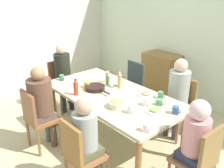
{
  "coord_description": "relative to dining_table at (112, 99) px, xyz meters",
  "views": [
    {
      "loc": [
        2.51,
        -2.15,
        2.27
      ],
      "look_at": [
        0.0,
        0.0,
        0.92
      ],
      "focal_mm": 41.5,
      "sensor_mm": 36.0,
      "label": 1
    }
  ],
  "objects": [
    {
      "name": "cup_3",
      "position": [
        0.56,
        -0.19,
        0.12
      ],
      "size": [
        0.12,
        0.08,
        0.09
      ],
      "color": "white",
      "rests_on": "dining_table"
    },
    {
      "name": "chair_3",
      "position": [
        -1.42,
        0.0,
        -0.18
      ],
      "size": [
        0.4,
        0.4,
        0.9
      ],
      "color": "#936133",
      "rests_on": "ground_plane"
    },
    {
      "name": "bowl_0",
      "position": [
        0.35,
        -0.21,
        0.12
      ],
      "size": [
        0.22,
        0.22,
        0.1
      ],
      "color": "beige",
      "rests_on": "dining_table"
    },
    {
      "name": "dining_table",
      "position": [
        0.0,
        0.0,
        0.0
      ],
      "size": [
        2.09,
        1.06,
        0.77
      ],
      "color": "#C3B78F",
      "rests_on": "ground_plane"
    },
    {
      "name": "plate_2",
      "position": [
        0.73,
        0.05,
        0.09
      ],
      "size": [
        0.22,
        0.22,
        0.04
      ],
      "color": "silver",
      "rests_on": "dining_table"
    },
    {
      "name": "chair_1",
      "position": [
        1.42,
        0.0,
        -0.18
      ],
      "size": [
        0.4,
        0.4,
        0.9
      ],
      "color": "brown",
      "rests_on": "ground_plane"
    },
    {
      "name": "bottle_0",
      "position": [
        -0.08,
        0.22,
        0.19
      ],
      "size": [
        0.06,
        0.06,
        0.25
      ],
      "color": "tan",
      "rests_on": "dining_table"
    },
    {
      "name": "ground_plane",
      "position": [
        0.0,
        0.0,
        -0.69
      ],
      "size": [
        6.64,
        6.64,
        0.0
      ],
      "primitive_type": "plane",
      "color": "#C1B788"
    },
    {
      "name": "bottle_2",
      "position": [
        -0.29,
        0.17,
        0.16
      ],
      "size": [
        0.06,
        0.06,
        0.19
      ],
      "color": "#517A38",
      "rests_on": "dining_table"
    },
    {
      "name": "person_3",
      "position": [
        -1.33,
        0.0,
        0.03
      ],
      "size": [
        0.3,
        0.3,
        1.23
      ],
      "color": "#2B2C4F",
      "rests_on": "ground_plane"
    },
    {
      "name": "wall_back",
      "position": [
        0.0,
        2.07,
        0.61
      ],
      "size": [
        5.77,
        0.12,
        2.6
      ],
      "primitive_type": "cube",
      "color": "silver",
      "rests_on": "ground_plane"
    },
    {
      "name": "cup_4",
      "position": [
        -0.91,
        -0.26,
        0.12
      ],
      "size": [
        0.11,
        0.08,
        0.09
      ],
      "color": "#4B8264",
      "rests_on": "dining_table"
    },
    {
      "name": "cup_7",
      "position": [
        -0.42,
        -0.13,
        0.12
      ],
      "size": [
        0.13,
        0.09,
        0.09
      ],
      "color": "#E3BF52",
      "rests_on": "dining_table"
    },
    {
      "name": "cup_0",
      "position": [
        0.96,
        -0.35,
        0.12
      ],
      "size": [
        0.11,
        0.07,
        0.09
      ],
      "color": "white",
      "rests_on": "dining_table"
    },
    {
      "name": "person_1",
      "position": [
        1.33,
        0.0,
        0.01
      ],
      "size": [
        0.3,
        0.3,
        1.16
      ],
      "color": "#343243",
      "rests_on": "ground_plane"
    },
    {
      "name": "chair_5",
      "position": [
        0.52,
        -0.91,
        -0.18
      ],
      "size": [
        0.4,
        0.4,
        0.9
      ],
      "color": "#945C38",
      "rests_on": "ground_plane"
    },
    {
      "name": "person_2",
      "position": [
        -0.52,
        -0.82,
        0.04
      ],
      "size": [
        0.33,
        0.33,
        1.22
      ],
      "color": "#4F5545",
      "rests_on": "ground_plane"
    },
    {
      "name": "side_cabinet",
      "position": [
        -0.55,
        1.77,
        -0.24
      ],
      "size": [
        0.7,
        0.44,
        0.9
      ],
      "primitive_type": "cube",
      "color": "olive",
      "rests_on": "ground_plane"
    },
    {
      "name": "wall_left",
      "position": [
        -2.82,
        0.0,
        0.61
      ],
      "size": [
        0.12,
        4.26,
        2.6
      ],
      "primitive_type": "cube",
      "color": "silver",
      "rests_on": "ground_plane"
    },
    {
      "name": "chair_4",
      "position": [
        -0.52,
        0.91,
        -0.18
      ],
      "size": [
        0.4,
        0.4,
        0.9
      ],
      "color": "#362F44",
      "rests_on": "ground_plane"
    },
    {
      "name": "serving_pan",
      "position": [
        -0.27,
        -0.09,
        0.1
      ],
      "size": [
        0.47,
        0.29,
        0.06
      ],
      "color": "black",
      "rests_on": "dining_table"
    },
    {
      "name": "person_0",
      "position": [
        0.52,
        0.82,
        0.04
      ],
      "size": [
        0.3,
        0.3,
        1.24
      ],
      "color": "#454146",
      "rests_on": "ground_plane"
    },
    {
      "name": "bottle_1",
      "position": [
        -0.3,
        -0.4,
        0.18
      ],
      "size": [
        0.06,
        0.06,
        0.23
      ],
      "color": "red",
      "rests_on": "dining_table"
    },
    {
      "name": "bottle_3",
      "position": [
        -0.38,
        0.23,
        0.17
      ],
      "size": [
        0.06,
        0.06,
        0.21
      ],
      "color": "silver",
      "rests_on": "dining_table"
    },
    {
      "name": "chair_0",
      "position": [
        0.52,
        0.91,
        -0.18
      ],
      "size": [
        0.4,
        0.4,
        0.9
      ],
      "color": "olive",
      "rests_on": "ground_plane"
    },
    {
      "name": "chair_2",
      "position": [
        -0.52,
        -0.91,
        -0.18
      ],
      "size": [
        0.4,
        0.4,
        0.9
      ],
      "color": "#945B2F",
      "rests_on": "ground_plane"
    },
    {
      "name": "plate_0",
      "position": [
        0.33,
        0.34,
        0.09
      ],
      "size": [
        0.26,
        0.26,
        0.04
      ],
      "color": "white",
      "rests_on": "dining_table"
    },
    {
      "name": "plate_1",
      "position": [
        -0.18,
        0.26,
        0.09
      ],
      "size": [
        0.24,
        0.24,
        0.04
      ],
      "color": "white",
      "rests_on": "dining_table"
    },
    {
      "name": "cup_2",
      "position": [
        0.55,
        0.11,
        0.12
      ],
      "size": [
        0.12,
        0.08,
        0.09
      ],
      "color": "white",
      "rests_on": "dining_table"
    },
    {
      "name": "person_5",
      "position": [
        0.52,
        -0.81,
        -0.01
      ],
      "size": [
        0.3,
        0.3,
        1.15
      ],
      "color": "#4F5233",
      "rests_on": "ground_plane"
    },
    {
      "name": "cup_6",
      "position": [
        0.93,
        0.21,
        0.12
      ],
      "size": [
        0.12,
        0.08,
        0.1
      ],
      "color": "#395C9C",
      "rests_on": "dining_table"
    },
    {
      "name": "cup_1",
      "position": [
        0.53,
        0.41,
        0.12
      ],
      "size": [
        0.11,
        0.07,
        0.09
      ],
      "color": "#49835A",
      "rests_on": "dining_table"
    },
    {
      "name": "cup_5",
      "position": [
        0.65,
        0.24,
        0.11
      ],
      "size": [
        0.12,
        0.09,
        0.08
      ],
      "color": "#4D915B",
      "rests_on": "dining_table"
    }
  ]
}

